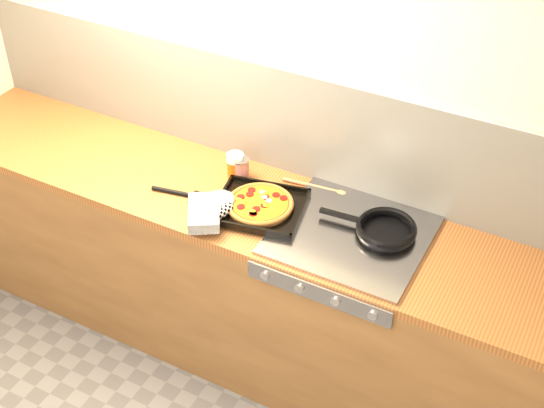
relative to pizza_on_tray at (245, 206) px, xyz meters
The scene contains 9 objects.
room_shell 0.42m from the pizza_on_tray, 90.21° to the left, with size 3.20×3.20×3.20m.
counter_run 0.50m from the pizza_on_tray, 90.73° to the left, with size 3.20×0.62×0.90m.
stovetop 0.46m from the pizza_on_tray, ahead, with size 0.60×0.56×0.02m, color gray.
pizza_on_tray is the anchor object (origin of this frame).
frying_pan 0.58m from the pizza_on_tray, 13.58° to the left, with size 0.41×0.26×0.04m.
tomato_can 0.24m from the pizza_on_tray, 123.90° to the left, with size 0.09×0.09×0.11m.
juice_glass 0.26m from the pizza_on_tray, 128.89° to the left, with size 0.08×0.08×0.13m.
wooden_spoon 0.37m from the pizza_on_tray, 54.77° to the left, with size 0.30×0.05×0.02m.
black_spatula 0.29m from the pizza_on_tray, behind, with size 0.29×0.10×0.02m.
Camera 1 is at (1.25, -1.09, 2.89)m, focal length 50.00 mm.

